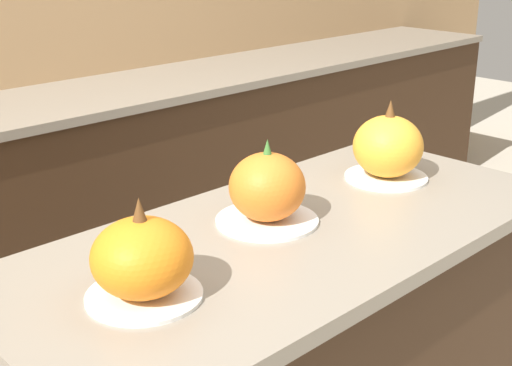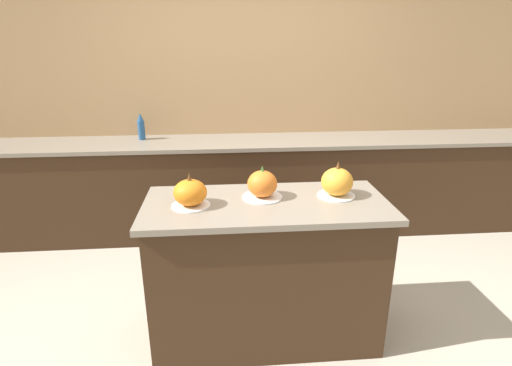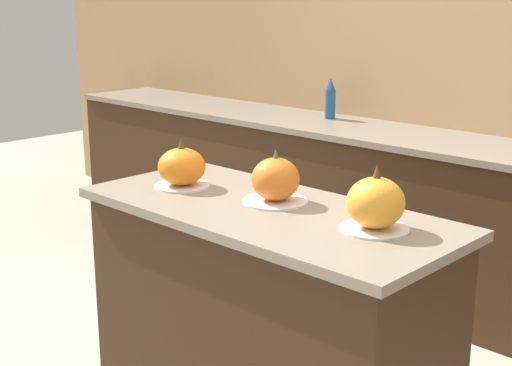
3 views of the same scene
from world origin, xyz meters
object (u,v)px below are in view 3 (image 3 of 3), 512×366
object	(u,v)px
pumpkin_cake_center	(275,181)
bottle_tall	(330,99)
pumpkin_cake_right	(376,204)
pumpkin_cake_left	(182,168)

from	to	relation	value
pumpkin_cake_center	bottle_tall	size ratio (longest dim) A/B	0.95
pumpkin_cake_right	bottle_tall	xyz separation A→B (m)	(-1.41, 1.57, 0.04)
pumpkin_cake_left	bottle_tall	size ratio (longest dim) A/B	0.87
pumpkin_cake_center	pumpkin_cake_right	bearing A→B (deg)	-1.62
pumpkin_cake_left	pumpkin_cake_center	bearing A→B (deg)	12.63
pumpkin_cake_left	bottle_tall	distance (m)	1.74
pumpkin_cake_center	bottle_tall	world-z (taller)	bottle_tall
pumpkin_cake_left	bottle_tall	bearing A→B (deg)	108.82
pumpkin_cake_left	pumpkin_cake_right	world-z (taller)	pumpkin_cake_right
pumpkin_cake_center	pumpkin_cake_left	bearing A→B (deg)	-167.37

